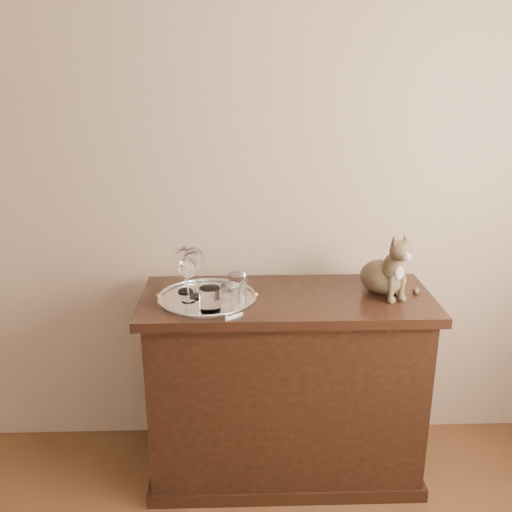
{
  "coord_description": "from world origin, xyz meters",
  "views": [
    {
      "loc": [
        0.4,
        -0.23,
        1.74
      ],
      "look_at": [
        0.47,
        1.95,
        1.02
      ],
      "focal_mm": 40.0,
      "sensor_mm": 36.0,
      "label": 1
    }
  ],
  "objects_px": {
    "sideboard": "(285,387)",
    "wine_glass_a": "(185,269)",
    "tray": "(207,299)",
    "tumbler_c": "(238,284)",
    "tumbler_b": "(210,299)",
    "tumbler_a": "(231,295)",
    "wine_glass_d": "(194,272)",
    "wine_glass_c": "(188,279)",
    "cat": "(384,261)"
  },
  "relations": [
    {
      "from": "sideboard",
      "to": "wine_glass_a",
      "type": "bearing_deg",
      "value": 174.51
    },
    {
      "from": "sideboard",
      "to": "tray",
      "type": "height_order",
      "value": "tray"
    },
    {
      "from": "tumbler_c",
      "to": "tumbler_b",
      "type": "bearing_deg",
      "value": -122.26
    },
    {
      "from": "tumbler_a",
      "to": "tumbler_c",
      "type": "xyz_separation_m",
      "value": [
        0.03,
        0.11,
        0.0
      ]
    },
    {
      "from": "wine_glass_d",
      "to": "tumbler_a",
      "type": "height_order",
      "value": "wine_glass_d"
    },
    {
      "from": "wine_glass_d",
      "to": "tumbler_a",
      "type": "bearing_deg",
      "value": -30.78
    },
    {
      "from": "sideboard",
      "to": "wine_glass_c",
      "type": "relative_size",
      "value": 6.64
    },
    {
      "from": "wine_glass_a",
      "to": "tumbler_c",
      "type": "xyz_separation_m",
      "value": [
        0.22,
        -0.03,
        -0.06
      ]
    },
    {
      "from": "tray",
      "to": "tumbler_c",
      "type": "relative_size",
      "value": 4.67
    },
    {
      "from": "wine_glass_c",
      "to": "tumbler_b",
      "type": "relative_size",
      "value": 1.94
    },
    {
      "from": "sideboard",
      "to": "wine_glass_d",
      "type": "xyz_separation_m",
      "value": [
        -0.37,
        -0.02,
        0.54
      ]
    },
    {
      "from": "wine_glass_c",
      "to": "cat",
      "type": "xyz_separation_m",
      "value": [
        0.8,
        0.08,
        0.04
      ]
    },
    {
      "from": "wine_glass_a",
      "to": "cat",
      "type": "relative_size",
      "value": 0.73
    },
    {
      "from": "wine_glass_c",
      "to": "cat",
      "type": "relative_size",
      "value": 0.66
    },
    {
      "from": "wine_glass_a",
      "to": "wine_glass_c",
      "type": "distance_m",
      "value": 0.1
    },
    {
      "from": "tray",
      "to": "wine_glass_a",
      "type": "xyz_separation_m",
      "value": [
        -0.09,
        0.07,
        0.1
      ]
    },
    {
      "from": "sideboard",
      "to": "tumbler_b",
      "type": "relative_size",
      "value": 12.86
    },
    {
      "from": "wine_glass_a",
      "to": "tumbler_c",
      "type": "distance_m",
      "value": 0.23
    },
    {
      "from": "sideboard",
      "to": "tumbler_a",
      "type": "distance_m",
      "value": 0.54
    },
    {
      "from": "sideboard",
      "to": "tumbler_b",
      "type": "xyz_separation_m",
      "value": [
        -0.31,
        -0.16,
        0.48
      ]
    },
    {
      "from": "wine_glass_a",
      "to": "tumbler_a",
      "type": "distance_m",
      "value": 0.24
    },
    {
      "from": "wine_glass_d",
      "to": "tumbler_a",
      "type": "xyz_separation_m",
      "value": [
        0.15,
        -0.09,
        -0.06
      ]
    },
    {
      "from": "tumbler_b",
      "to": "wine_glass_c",
      "type": "bearing_deg",
      "value": 131.13
    },
    {
      "from": "tumbler_c",
      "to": "cat",
      "type": "xyz_separation_m",
      "value": [
        0.6,
        0.02,
        0.09
      ]
    },
    {
      "from": "tray",
      "to": "cat",
      "type": "height_order",
      "value": "cat"
    },
    {
      "from": "wine_glass_d",
      "to": "tumbler_b",
      "type": "xyz_separation_m",
      "value": [
        0.07,
        -0.14,
        -0.06
      ]
    },
    {
      "from": "wine_glass_c",
      "to": "tumbler_a",
      "type": "distance_m",
      "value": 0.18
    },
    {
      "from": "wine_glass_d",
      "to": "tumbler_a",
      "type": "relative_size",
      "value": 2.52
    },
    {
      "from": "sideboard",
      "to": "tumbler_b",
      "type": "height_order",
      "value": "tumbler_b"
    },
    {
      "from": "wine_glass_c",
      "to": "tumbler_a",
      "type": "height_order",
      "value": "wine_glass_c"
    },
    {
      "from": "wine_glass_d",
      "to": "tumbler_c",
      "type": "height_order",
      "value": "wine_glass_d"
    },
    {
      "from": "tray",
      "to": "tumbler_b",
      "type": "height_order",
      "value": "tumbler_b"
    },
    {
      "from": "wine_glass_c",
      "to": "tumbler_b",
      "type": "distance_m",
      "value": 0.15
    },
    {
      "from": "tumbler_a",
      "to": "cat",
      "type": "relative_size",
      "value": 0.31
    },
    {
      "from": "tumbler_b",
      "to": "tumbler_c",
      "type": "bearing_deg",
      "value": 57.74
    },
    {
      "from": "tray",
      "to": "tumbler_c",
      "type": "height_order",
      "value": "tumbler_c"
    },
    {
      "from": "tumbler_c",
      "to": "wine_glass_d",
      "type": "bearing_deg",
      "value": -171.73
    },
    {
      "from": "wine_glass_d",
      "to": "cat",
      "type": "relative_size",
      "value": 0.77
    },
    {
      "from": "sideboard",
      "to": "wine_glass_c",
      "type": "xyz_separation_m",
      "value": [
        -0.4,
        -0.05,
        0.52
      ]
    },
    {
      "from": "tray",
      "to": "tumbler_a",
      "type": "distance_m",
      "value": 0.13
    },
    {
      "from": "wine_glass_a",
      "to": "wine_glass_c",
      "type": "bearing_deg",
      "value": -78.67
    },
    {
      "from": "tumbler_b",
      "to": "wine_glass_a",
      "type": "bearing_deg",
      "value": 119.02
    },
    {
      "from": "wine_glass_a",
      "to": "wine_glass_d",
      "type": "height_order",
      "value": "wine_glass_d"
    },
    {
      "from": "wine_glass_a",
      "to": "tumbler_b",
      "type": "relative_size",
      "value": 2.14
    },
    {
      "from": "tumbler_a",
      "to": "tumbler_c",
      "type": "height_order",
      "value": "tumbler_c"
    },
    {
      "from": "wine_glass_a",
      "to": "tray",
      "type": "bearing_deg",
      "value": -36.84
    },
    {
      "from": "wine_glass_a",
      "to": "tumbler_b",
      "type": "xyz_separation_m",
      "value": [
        0.11,
        -0.2,
        -0.05
      ]
    },
    {
      "from": "wine_glass_a",
      "to": "wine_glass_c",
      "type": "relative_size",
      "value": 1.1
    },
    {
      "from": "wine_glass_a",
      "to": "tumbler_a",
      "type": "xyz_separation_m",
      "value": [
        0.19,
        -0.14,
        -0.06
      ]
    },
    {
      "from": "wine_glass_c",
      "to": "wine_glass_d",
      "type": "bearing_deg",
      "value": 56.26
    }
  ]
}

